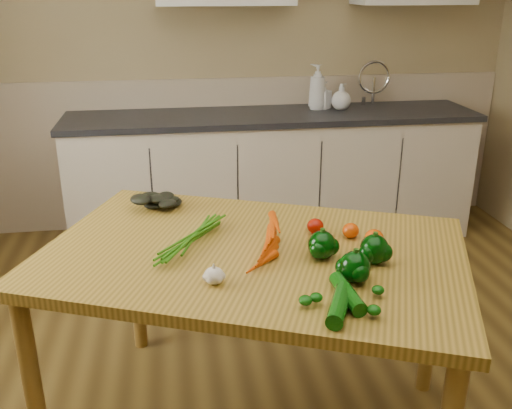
{
  "coord_description": "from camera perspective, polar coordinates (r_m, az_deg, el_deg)",
  "views": [
    {
      "loc": [
        -0.5,
        -1.64,
        1.73
      ],
      "look_at": [
        -0.17,
        0.48,
        0.9
      ],
      "focal_mm": 40.0,
      "sensor_mm": 36.0,
      "label": 1
    }
  ],
  "objects": [
    {
      "name": "pepper_a",
      "position": [
        2.03,
        6.62,
        -4.06
      ],
      "size": [
        0.1,
        0.1,
        0.1
      ],
      "primitive_type": "sphere",
      "color": "black",
      "rests_on": "table"
    },
    {
      "name": "tomato_c",
      "position": [
        2.16,
        11.73,
        -3.3
      ],
      "size": [
        0.07,
        0.07,
        0.07
      ],
      "primitive_type": "ellipsoid",
      "color": "#D24105",
      "rests_on": "table"
    },
    {
      "name": "room",
      "position": [
        1.94,
        6.45,
        6.71
      ],
      "size": [
        4.04,
        5.04,
        2.64
      ],
      "color": "brown",
      "rests_on": "ground"
    },
    {
      "name": "tomato_a",
      "position": [
        2.24,
        5.94,
        -2.15
      ],
      "size": [
        0.07,
        0.07,
        0.06
      ],
      "primitive_type": "ellipsoid",
      "color": "#990F02",
      "rests_on": "table"
    },
    {
      "name": "pepper_c",
      "position": [
        1.89,
        9.86,
        -6.17
      ],
      "size": [
        0.1,
        0.1,
        0.1
      ],
      "primitive_type": "sphere",
      "color": "black",
      "rests_on": "table"
    },
    {
      "name": "carrot_bunch",
      "position": [
        2.09,
        -1.27,
        -3.52
      ],
      "size": [
        0.34,
        0.31,
        0.08
      ],
      "primitive_type": null,
      "rotation": [
        0.0,
        0.0,
        -0.39
      ],
      "color": "#D64705",
      "rests_on": "table"
    },
    {
      "name": "soap_bottle_a",
      "position": [
        4.1,
        6.16,
        11.61
      ],
      "size": [
        0.17,
        0.17,
        0.31
      ],
      "primitive_type": "imported",
      "rotation": [
        0.0,
        0.0,
        3.93
      ],
      "color": "silver",
      "rests_on": "counter_run"
    },
    {
      "name": "table",
      "position": [
        2.14,
        -0.32,
        -6.73
      ],
      "size": [
        1.78,
        1.49,
        0.82
      ],
      "rotation": [
        0.0,
        0.0,
        -0.39
      ],
      "color": "#A78130",
      "rests_on": "ground"
    },
    {
      "name": "zucchini_a",
      "position": [
        1.79,
        9.14,
        -8.79
      ],
      "size": [
        0.06,
        0.2,
        0.05
      ],
      "primitive_type": "cylinder",
      "rotation": [
        1.57,
        0.0,
        0.07
      ],
      "color": "#074106",
      "rests_on": "table"
    },
    {
      "name": "counter_run",
      "position": [
        4.1,
        1.73,
        3.08
      ],
      "size": [
        2.84,
        0.64,
        1.14
      ],
      "color": "beige",
      "rests_on": "ground"
    },
    {
      "name": "soap_bottle_b",
      "position": [
        4.14,
        6.8,
        10.79
      ],
      "size": [
        0.12,
        0.12,
        0.19
      ],
      "primitive_type": "imported",
      "rotation": [
        0.0,
        0.0,
        2.35
      ],
      "color": "silver",
      "rests_on": "counter_run"
    },
    {
      "name": "tomato_b",
      "position": [
        2.22,
        9.45,
        -2.58
      ],
      "size": [
        0.06,
        0.06,
        0.06
      ],
      "primitive_type": "ellipsoid",
      "color": "#D24105",
      "rests_on": "table"
    },
    {
      "name": "garlic_bulb",
      "position": [
        1.87,
        -4.23,
        -7.11
      ],
      "size": [
        0.07,
        0.07,
        0.06
      ],
      "primitive_type": "ellipsoid",
      "color": "silver",
      "rests_on": "table"
    },
    {
      "name": "pepper_b",
      "position": [
        2.03,
        11.75,
        -4.42
      ],
      "size": [
        0.1,
        0.1,
        0.1
      ],
      "primitive_type": "sphere",
      "color": "black",
      "rests_on": "table"
    },
    {
      "name": "zucchini_b",
      "position": [
        1.73,
        8.32,
        -9.93
      ],
      "size": [
        0.13,
        0.21,
        0.05
      ],
      "primitive_type": "cylinder",
      "rotation": [
        1.57,
        0.0,
        -0.43
      ],
      "color": "#074106",
      "rests_on": "table"
    },
    {
      "name": "soap_bottle_c",
      "position": [
        4.14,
        8.53,
        10.62
      ],
      "size": [
        0.17,
        0.17,
        0.18
      ],
      "primitive_type": "imported",
      "rotation": [
        0.0,
        0.0,
        1.79
      ],
      "color": "silver",
      "rests_on": "counter_run"
    },
    {
      "name": "leafy_greens",
      "position": [
        2.5,
        -9.63,
        0.79
      ],
      "size": [
        0.22,
        0.2,
        0.11
      ],
      "primitive_type": null,
      "color": "black",
      "rests_on": "table"
    }
  ]
}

